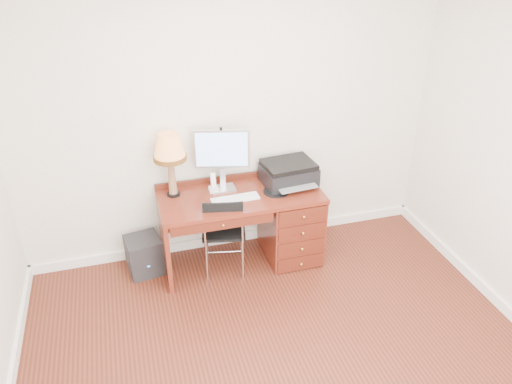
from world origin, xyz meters
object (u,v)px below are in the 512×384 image
object	(u,v)px
printer	(288,173)
leg_lamp	(169,151)
phone	(213,186)
desk	(273,220)
monitor	(221,152)
equipment_box	(144,255)
chair	(225,227)

from	to	relation	value
printer	leg_lamp	world-z (taller)	leg_lamp
phone	desk	bearing A→B (deg)	-13.58
monitor	leg_lamp	bearing A→B (deg)	-165.28
leg_lamp	printer	bearing A→B (deg)	-3.49
monitor	leg_lamp	world-z (taller)	leg_lamp
desk	monitor	xyz separation A→B (m)	(-0.45, 0.16, 0.71)
monitor	equipment_box	world-z (taller)	monitor
equipment_box	printer	bearing A→B (deg)	-9.16
phone	equipment_box	xyz separation A→B (m)	(-0.70, -0.03, -0.62)
monitor	phone	bearing A→B (deg)	-142.24
monitor	printer	size ratio (longest dim) A/B	1.13
monitor	leg_lamp	size ratio (longest dim) A/B	0.97
desk	leg_lamp	bearing A→B (deg)	170.16
desk	printer	distance (m)	0.49
monitor	phone	xyz separation A→B (m)	(-0.09, -0.04, -0.31)
chair	leg_lamp	bearing A→B (deg)	156.30
phone	chair	xyz separation A→B (m)	(0.04, -0.26, -0.30)
printer	equipment_box	distance (m)	1.57
chair	equipment_box	xyz separation A→B (m)	(-0.74, 0.23, -0.33)
monitor	printer	xyz separation A→B (m)	(0.63, -0.07, -0.26)
monitor	equipment_box	bearing A→B (deg)	-161.08
leg_lamp	chair	size ratio (longest dim) A/B	0.72
monitor	equipment_box	size ratio (longest dim) A/B	1.62
printer	phone	bearing A→B (deg)	172.51
desk	leg_lamp	distance (m)	1.21
desk	monitor	size ratio (longest dim) A/B	2.57
desk	phone	bearing A→B (deg)	167.22
desk	equipment_box	world-z (taller)	desk
printer	phone	xyz separation A→B (m)	(-0.72, 0.03, -0.05)
leg_lamp	chair	bearing A→B (deg)	-35.40
chair	printer	bearing A→B (deg)	29.91
chair	equipment_box	distance (m)	0.84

